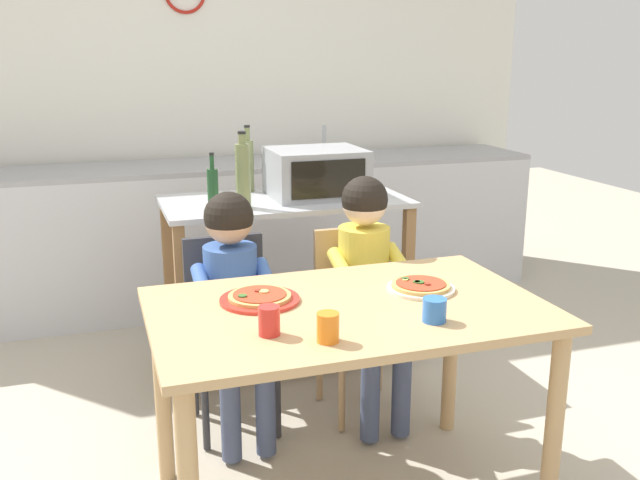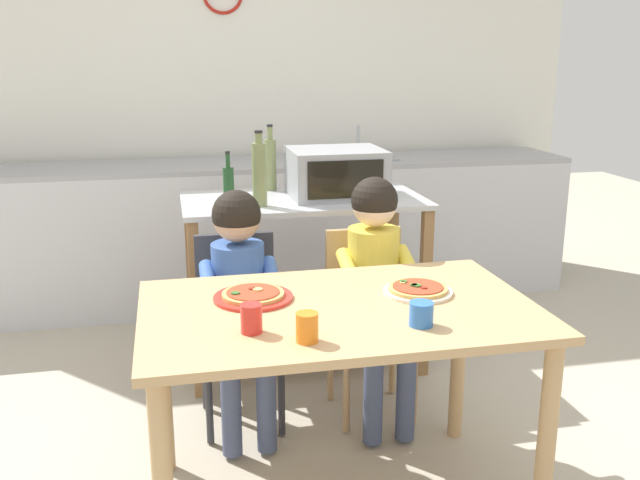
{
  "view_description": "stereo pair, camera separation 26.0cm",
  "coord_description": "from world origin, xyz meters",
  "px_view_note": "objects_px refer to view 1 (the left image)",
  "views": [
    {
      "loc": [
        -0.79,
        -2.08,
        1.58
      ],
      "look_at": [
        0.0,
        0.3,
        0.91
      ],
      "focal_mm": 39.56,
      "sensor_mm": 36.0,
      "label": 1
    },
    {
      "loc": [
        -0.54,
        -2.15,
        1.58
      ],
      "look_at": [
        0.0,
        0.3,
        0.91
      ],
      "focal_mm": 39.56,
      "sensor_mm": 36.0,
      "label": 2
    }
  ],
  "objects_px": {
    "child_in_blue_striped_shirt": "(234,284)",
    "pizza_plate_red_rimmed": "(260,298)",
    "pizza_plate_cream": "(421,287)",
    "bottle_tall_green_wine": "(213,189)",
    "drinking_cup_red": "(269,321)",
    "toaster_oven": "(316,173)",
    "kitchen_island_cart": "(285,254)",
    "dining_table": "(348,335)",
    "dining_chair_right": "(358,306)",
    "dining_chair_left": "(229,318)",
    "drinking_cup_orange": "(328,327)",
    "drinking_cup_blue": "(434,310)",
    "child_in_yellow_shirt": "(368,269)",
    "bottle_slim_sauce": "(248,164)",
    "bottle_dark_olive_oil": "(243,174)"
  },
  "relations": [
    {
      "from": "kitchen_island_cart",
      "to": "drinking_cup_red",
      "type": "distance_m",
      "value": 1.44
    },
    {
      "from": "drinking_cup_red",
      "to": "toaster_oven",
      "type": "bearing_deg",
      "value": 66.66
    },
    {
      "from": "bottle_slim_sauce",
      "to": "dining_table",
      "type": "relative_size",
      "value": 0.26
    },
    {
      "from": "drinking_cup_red",
      "to": "bottle_tall_green_wine",
      "type": "bearing_deg",
      "value": 87.79
    },
    {
      "from": "bottle_tall_green_wine",
      "to": "child_in_blue_striped_shirt",
      "type": "xyz_separation_m",
      "value": [
        -0.01,
        -0.44,
        -0.31
      ]
    },
    {
      "from": "child_in_blue_striped_shirt",
      "to": "pizza_plate_red_rimmed",
      "type": "distance_m",
      "value": 0.47
    },
    {
      "from": "pizza_plate_cream",
      "to": "bottle_tall_green_wine",
      "type": "bearing_deg",
      "value": 120.48
    },
    {
      "from": "dining_table",
      "to": "kitchen_island_cart",
      "type": "bearing_deg",
      "value": 84.63
    },
    {
      "from": "child_in_yellow_shirt",
      "to": "pizza_plate_cream",
      "type": "distance_m",
      "value": 0.5
    },
    {
      "from": "kitchen_island_cart",
      "to": "toaster_oven",
      "type": "height_order",
      "value": "toaster_oven"
    },
    {
      "from": "pizza_plate_red_rimmed",
      "to": "dining_chair_left",
      "type": "bearing_deg",
      "value": 89.99
    },
    {
      "from": "dining_table",
      "to": "pizza_plate_red_rimmed",
      "type": "height_order",
      "value": "pizza_plate_red_rimmed"
    },
    {
      "from": "kitchen_island_cart",
      "to": "child_in_yellow_shirt",
      "type": "relative_size",
      "value": 1.12
    },
    {
      "from": "child_in_blue_striped_shirt",
      "to": "drinking_cup_red",
      "type": "distance_m",
      "value": 0.77
    },
    {
      "from": "toaster_oven",
      "to": "drinking_cup_blue",
      "type": "relative_size",
      "value": 6.01
    },
    {
      "from": "bottle_slim_sauce",
      "to": "drinking_cup_red",
      "type": "height_order",
      "value": "bottle_slim_sauce"
    },
    {
      "from": "drinking_cup_red",
      "to": "dining_chair_right",
      "type": "bearing_deg",
      "value": 53.76
    },
    {
      "from": "toaster_oven",
      "to": "pizza_plate_red_rimmed",
      "type": "relative_size",
      "value": 1.68
    },
    {
      "from": "kitchen_island_cart",
      "to": "bottle_dark_olive_oil",
      "type": "bearing_deg",
      "value": -149.99
    },
    {
      "from": "dining_table",
      "to": "dining_chair_right",
      "type": "bearing_deg",
      "value": 65.94
    },
    {
      "from": "pizza_plate_cream",
      "to": "drinking_cup_orange",
      "type": "relative_size",
      "value": 2.75
    },
    {
      "from": "bottle_tall_green_wine",
      "to": "child_in_blue_striped_shirt",
      "type": "height_order",
      "value": "bottle_tall_green_wine"
    },
    {
      "from": "child_in_blue_striped_shirt",
      "to": "pizza_plate_red_rimmed",
      "type": "bearing_deg",
      "value": -90.02
    },
    {
      "from": "bottle_slim_sauce",
      "to": "drinking_cup_orange",
      "type": "xyz_separation_m",
      "value": [
        -0.15,
        -1.71,
        -0.22
      ]
    },
    {
      "from": "dining_chair_right",
      "to": "drinking_cup_red",
      "type": "relative_size",
      "value": 8.96
    },
    {
      "from": "bottle_tall_green_wine",
      "to": "dining_chair_left",
      "type": "distance_m",
      "value": 0.6
    },
    {
      "from": "kitchen_island_cart",
      "to": "bottle_dark_olive_oil",
      "type": "relative_size",
      "value": 3.37
    },
    {
      "from": "dining_chair_right",
      "to": "child_in_yellow_shirt",
      "type": "relative_size",
      "value": 0.77
    },
    {
      "from": "bottle_dark_olive_oil",
      "to": "drinking_cup_red",
      "type": "xyz_separation_m",
      "value": [
        -0.19,
        -1.23,
        -0.23
      ]
    },
    {
      "from": "bottle_dark_olive_oil",
      "to": "bottle_slim_sauce",
      "type": "distance_m",
      "value": 0.39
    },
    {
      "from": "child_in_blue_striped_shirt",
      "to": "pizza_plate_red_rimmed",
      "type": "height_order",
      "value": "child_in_blue_striped_shirt"
    },
    {
      "from": "dining_table",
      "to": "drinking_cup_red",
      "type": "xyz_separation_m",
      "value": [
        -0.31,
        -0.16,
        0.15
      ]
    },
    {
      "from": "toaster_oven",
      "to": "dining_table",
      "type": "bearing_deg",
      "value": -103.07
    },
    {
      "from": "kitchen_island_cart",
      "to": "toaster_oven",
      "type": "distance_m",
      "value": 0.44
    },
    {
      "from": "pizza_plate_red_rimmed",
      "to": "drinking_cup_red",
      "type": "distance_m",
      "value": 0.3
    },
    {
      "from": "pizza_plate_cream",
      "to": "drinking_cup_red",
      "type": "relative_size",
      "value": 2.69
    },
    {
      "from": "dining_table",
      "to": "drinking_cup_orange",
      "type": "distance_m",
      "value": 0.35
    },
    {
      "from": "dining_chair_left",
      "to": "dining_chair_right",
      "type": "relative_size",
      "value": 1.0
    },
    {
      "from": "toaster_oven",
      "to": "drinking_cup_blue",
      "type": "distance_m",
      "value": 1.45
    },
    {
      "from": "dining_chair_left",
      "to": "toaster_oven",
      "type": "bearing_deg",
      "value": 42.53
    },
    {
      "from": "toaster_oven",
      "to": "dining_chair_right",
      "type": "bearing_deg",
      "value": -88.07
    },
    {
      "from": "kitchen_island_cart",
      "to": "bottle_slim_sauce",
      "type": "relative_size",
      "value": 3.49
    },
    {
      "from": "bottle_slim_sauce",
      "to": "dining_table",
      "type": "xyz_separation_m",
      "value": [
        0.01,
        -1.44,
        -0.37
      ]
    },
    {
      "from": "dining_chair_left",
      "to": "drinking_cup_blue",
      "type": "relative_size",
      "value": 10.64
    },
    {
      "from": "kitchen_island_cart",
      "to": "dining_chair_left",
      "type": "relative_size",
      "value": 1.47
    },
    {
      "from": "dining_chair_right",
      "to": "child_in_blue_striped_shirt",
      "type": "xyz_separation_m",
      "value": [
        -0.57,
        -0.08,
        0.19
      ]
    },
    {
      "from": "child_in_blue_striped_shirt",
      "to": "child_in_yellow_shirt",
      "type": "bearing_deg",
      "value": -3.25
    },
    {
      "from": "child_in_blue_striped_shirt",
      "to": "drinking_cup_orange",
      "type": "distance_m",
      "value": 0.87
    },
    {
      "from": "kitchen_island_cart",
      "to": "toaster_oven",
      "type": "relative_size",
      "value": 2.6
    },
    {
      "from": "pizza_plate_cream",
      "to": "drinking_cup_orange",
      "type": "distance_m",
      "value": 0.57
    }
  ]
}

